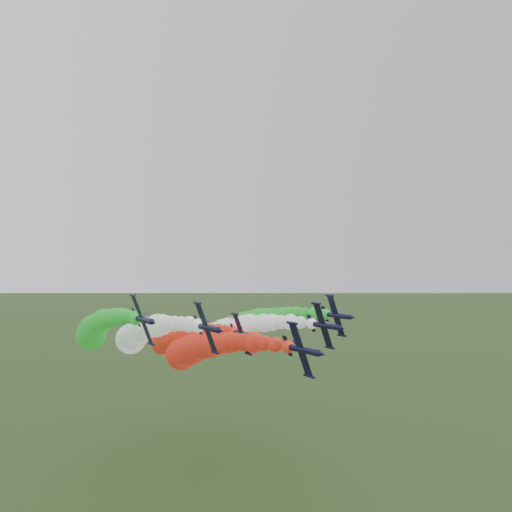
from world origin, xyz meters
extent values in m
cylinder|color=black|center=(-5.22, -8.20, 38.46)|extent=(1.36, 8.58, 1.36)
cone|color=black|center=(-5.22, -13.25, 38.46)|extent=(1.24, 1.72, 1.24)
cone|color=black|center=(-5.22, -3.53, 38.46)|extent=(1.24, 0.86, 1.24)
ellipsoid|color=black|center=(-4.87, -10.11, 38.60)|extent=(0.82, 1.79, 0.94)
cube|color=black|center=(-5.36, -8.39, 38.41)|extent=(3.48, 1.81, 8.55)
cylinder|color=black|center=(-7.04, -8.39, 42.66)|extent=(0.54, 2.48, 0.54)
cylinder|color=black|center=(-3.67, -8.39, 34.15)|extent=(0.54, 2.48, 0.54)
cube|color=black|center=(-4.21, -4.58, 38.86)|extent=(2.09, 1.43, 0.93)
cube|color=black|center=(-5.09, -4.58, 38.51)|extent=(1.42, 1.05, 3.40)
sphere|color=red|center=(-5.22, -4.86, 38.46)|extent=(2.13, 2.13, 2.13)
sphere|color=red|center=(-5.20, -1.33, 38.34)|extent=(2.57, 2.57, 2.57)
sphere|color=red|center=(-5.11, 2.20, 38.10)|extent=(2.70, 2.70, 2.70)
sphere|color=red|center=(-4.98, 5.74, 37.76)|extent=(3.87, 3.87, 3.87)
sphere|color=red|center=(-4.78, 9.27, 37.35)|extent=(3.32, 3.32, 3.32)
sphere|color=red|center=(-4.53, 12.81, 36.88)|extent=(3.61, 3.61, 3.61)
sphere|color=red|center=(-4.23, 16.34, 36.34)|extent=(4.26, 4.26, 4.26)
sphere|color=red|center=(-3.87, 19.87, 35.75)|extent=(4.26, 4.26, 4.26)
sphere|color=red|center=(-3.45, 23.41, 35.10)|extent=(5.53, 5.53, 5.53)
sphere|color=red|center=(-2.98, 26.94, 34.41)|extent=(5.66, 5.66, 5.66)
sphere|color=red|center=(-2.46, 30.48, 33.66)|extent=(5.51, 5.51, 5.51)
sphere|color=red|center=(-1.87, 34.01, 32.87)|extent=(6.35, 6.35, 6.35)
sphere|color=red|center=(-1.24, 37.54, 32.04)|extent=(6.91, 6.91, 6.91)
sphere|color=red|center=(-0.54, 41.08, 31.16)|extent=(7.32, 7.32, 7.32)
sphere|color=red|center=(0.20, 44.61, 30.24)|extent=(6.65, 6.65, 6.65)
sphere|color=red|center=(1.01, 48.15, 29.28)|extent=(7.68, 7.68, 7.68)
sphere|color=red|center=(1.86, 51.68, 28.29)|extent=(8.17, 8.17, 8.17)
cylinder|color=black|center=(-14.61, 5.37, 41.08)|extent=(1.36, 8.58, 1.36)
cone|color=black|center=(-14.61, 0.31, 41.08)|extent=(1.24, 1.72, 1.24)
cone|color=black|center=(-14.61, 10.04, 41.08)|extent=(1.24, 0.86, 1.24)
ellipsoid|color=black|center=(-14.26, 3.46, 41.22)|extent=(0.82, 1.79, 0.94)
cube|color=black|center=(-14.74, 5.18, 41.03)|extent=(3.48, 1.81, 8.55)
cylinder|color=black|center=(-16.43, 5.18, 45.28)|extent=(0.54, 2.48, 0.54)
cylinder|color=black|center=(-13.06, 5.18, 36.78)|extent=(0.54, 2.48, 0.54)
cube|color=black|center=(-13.59, 8.99, 41.49)|extent=(2.09, 1.43, 0.93)
cube|color=black|center=(-14.48, 8.99, 41.14)|extent=(1.42, 1.05, 3.40)
sphere|color=white|center=(-14.61, 8.70, 41.08)|extent=(2.49, 2.49, 2.49)
sphere|color=white|center=(-14.58, 12.24, 40.96)|extent=(2.94, 2.94, 2.94)
sphere|color=white|center=(-14.50, 15.77, 40.72)|extent=(2.73, 2.73, 2.73)
sphere|color=white|center=(-14.36, 19.30, 40.38)|extent=(3.02, 3.02, 3.02)
sphere|color=white|center=(-14.17, 22.84, 39.98)|extent=(3.28, 3.28, 3.28)
sphere|color=white|center=(-13.92, 26.37, 39.50)|extent=(4.26, 4.26, 4.26)
sphere|color=white|center=(-13.61, 29.91, 38.96)|extent=(4.87, 4.87, 4.87)
sphere|color=white|center=(-13.25, 33.44, 38.37)|extent=(4.06, 4.06, 4.06)
sphere|color=white|center=(-12.84, 36.97, 37.73)|extent=(4.88, 4.88, 4.88)
sphere|color=white|center=(-12.37, 40.51, 37.03)|extent=(5.28, 5.28, 5.28)
sphere|color=white|center=(-11.84, 44.04, 36.29)|extent=(5.27, 5.27, 5.27)
sphere|color=white|center=(-11.26, 47.58, 35.50)|extent=(6.24, 6.24, 6.24)
sphere|color=white|center=(-10.62, 51.11, 34.66)|extent=(6.70, 6.70, 6.70)
sphere|color=white|center=(-9.93, 54.64, 33.78)|extent=(6.55, 6.55, 6.55)
sphere|color=white|center=(-9.18, 58.18, 32.87)|extent=(6.44, 6.44, 6.44)
sphere|color=white|center=(-8.38, 61.71, 31.91)|extent=(8.11, 8.11, 8.11)
sphere|color=white|center=(-7.52, 65.25, 30.91)|extent=(6.85, 6.85, 6.85)
cylinder|color=black|center=(8.47, 2.51, 40.28)|extent=(1.36, 8.58, 1.36)
cone|color=black|center=(8.47, -2.55, 40.28)|extent=(1.24, 1.72, 1.24)
cone|color=black|center=(8.47, 7.18, 40.28)|extent=(1.24, 0.86, 1.24)
ellipsoid|color=black|center=(8.82, 0.60, 40.42)|extent=(0.82, 1.79, 0.94)
cube|color=black|center=(8.34, 2.31, 40.23)|extent=(3.48, 1.81, 8.55)
cylinder|color=black|center=(6.65, 2.31, 44.48)|extent=(0.54, 2.48, 0.54)
cylinder|color=black|center=(10.02, 2.31, 35.98)|extent=(0.54, 2.48, 0.54)
cube|color=black|center=(9.49, 6.13, 40.69)|extent=(2.09, 1.43, 0.93)
cube|color=black|center=(8.60, 6.13, 40.33)|extent=(1.42, 1.05, 3.40)
sphere|color=white|center=(8.47, 5.84, 40.28)|extent=(2.17, 2.17, 2.17)
sphere|color=white|center=(8.50, 9.38, 40.16)|extent=(2.51, 2.51, 2.51)
sphere|color=white|center=(8.58, 12.91, 39.92)|extent=(3.36, 3.36, 3.36)
sphere|color=white|center=(8.72, 16.44, 39.58)|extent=(3.05, 3.05, 3.05)
sphere|color=white|center=(8.91, 19.98, 39.17)|extent=(3.73, 3.73, 3.73)
sphere|color=white|center=(9.16, 23.51, 38.70)|extent=(4.18, 4.18, 4.18)
sphere|color=white|center=(9.47, 27.05, 38.16)|extent=(3.94, 3.94, 3.94)
sphere|color=white|center=(9.83, 30.58, 37.57)|extent=(5.16, 5.16, 5.16)
sphere|color=white|center=(10.24, 34.11, 36.93)|extent=(5.29, 5.29, 5.29)
sphere|color=white|center=(10.71, 37.65, 36.23)|extent=(4.73, 4.73, 4.73)
sphere|color=white|center=(11.24, 41.18, 35.49)|extent=(5.11, 5.11, 5.11)
sphere|color=white|center=(11.82, 44.72, 34.70)|extent=(6.43, 6.43, 6.43)
sphere|color=white|center=(12.46, 48.25, 33.86)|extent=(6.84, 6.84, 6.84)
sphere|color=white|center=(13.15, 51.78, 32.98)|extent=(6.45, 6.45, 6.45)
sphere|color=white|center=(13.90, 55.32, 32.06)|extent=(7.15, 7.15, 7.15)
sphere|color=white|center=(14.70, 58.85, 31.11)|extent=(7.96, 7.96, 7.96)
sphere|color=white|center=(15.56, 62.39, 30.11)|extent=(7.94, 7.94, 7.94)
cylinder|color=black|center=(-23.15, 12.51, 42.29)|extent=(1.36, 8.58, 1.36)
cone|color=black|center=(-23.15, 7.46, 42.29)|extent=(1.24, 1.72, 1.24)
cone|color=black|center=(-23.15, 17.18, 42.29)|extent=(1.24, 0.86, 1.24)
ellipsoid|color=black|center=(-22.80, 10.60, 42.43)|extent=(0.82, 1.79, 0.94)
cube|color=black|center=(-23.29, 12.32, 42.24)|extent=(3.48, 1.81, 8.55)
cylinder|color=black|center=(-24.97, 12.32, 46.49)|extent=(0.54, 2.48, 0.54)
cylinder|color=black|center=(-21.60, 12.32, 37.98)|extent=(0.54, 2.48, 0.54)
cube|color=black|center=(-22.14, 16.13, 42.69)|extent=(2.09, 1.43, 0.93)
cube|color=black|center=(-23.02, 16.13, 42.34)|extent=(1.42, 1.05, 3.40)
sphere|color=green|center=(-23.15, 15.85, 42.29)|extent=(2.59, 2.59, 2.59)
sphere|color=green|center=(-23.13, 19.38, 42.17)|extent=(2.52, 2.52, 2.52)
sphere|color=green|center=(-23.04, 22.91, 41.92)|extent=(3.10, 3.10, 3.10)
sphere|color=green|center=(-22.91, 26.45, 41.59)|extent=(3.44, 3.44, 3.44)
sphere|color=green|center=(-22.71, 29.98, 41.18)|extent=(3.70, 3.70, 3.70)
sphere|color=green|center=(-22.46, 33.52, 40.71)|extent=(3.95, 3.95, 3.95)
sphere|color=green|center=(-22.16, 37.05, 40.17)|extent=(4.34, 4.34, 4.34)
sphere|color=green|center=(-21.80, 40.58, 39.58)|extent=(5.03, 5.03, 5.03)
sphere|color=green|center=(-21.38, 44.12, 38.93)|extent=(4.61, 4.61, 4.61)
sphere|color=green|center=(-20.91, 47.65, 38.24)|extent=(4.90, 4.90, 4.90)
sphere|color=green|center=(-20.39, 51.19, 37.49)|extent=(5.55, 5.55, 5.55)
sphere|color=green|center=(-19.80, 54.72, 36.70)|extent=(6.21, 6.21, 6.21)
sphere|color=green|center=(-19.17, 58.25, 35.87)|extent=(7.02, 7.02, 7.02)
sphere|color=green|center=(-18.47, 61.79, 34.99)|extent=(7.29, 7.29, 7.29)
sphere|color=green|center=(-17.73, 65.32, 34.07)|extent=(7.62, 7.62, 7.62)
sphere|color=green|center=(-16.92, 68.85, 33.11)|extent=(7.15, 7.15, 7.15)
sphere|color=green|center=(-16.06, 72.39, 32.11)|extent=(8.14, 8.14, 8.14)
cylinder|color=black|center=(17.79, 9.29, 41.11)|extent=(1.36, 8.58, 1.36)
cone|color=black|center=(17.79, 4.24, 41.11)|extent=(1.24, 1.72, 1.24)
cone|color=black|center=(17.79, 13.96, 41.11)|extent=(1.24, 0.86, 1.24)
ellipsoid|color=black|center=(18.15, 7.38, 41.25)|extent=(0.82, 1.79, 0.94)
cube|color=black|center=(17.66, 9.10, 41.06)|extent=(3.48, 1.81, 8.55)
cylinder|color=black|center=(15.97, 9.10, 45.31)|extent=(0.54, 2.48, 0.54)
cylinder|color=black|center=(19.34, 9.10, 36.80)|extent=(0.54, 2.48, 0.54)
cube|color=black|center=(18.81, 12.91, 41.51)|extent=(2.09, 1.43, 0.93)
cube|color=black|center=(17.92, 12.91, 41.16)|extent=(1.42, 1.05, 3.40)
sphere|color=green|center=(17.79, 12.63, 41.11)|extent=(2.44, 2.44, 2.44)
sphere|color=green|center=(17.82, 16.16, 40.99)|extent=(3.08, 3.08, 3.08)
sphere|color=green|center=(17.90, 19.69, 40.75)|extent=(2.69, 2.69, 2.69)
sphere|color=green|center=(18.04, 23.23, 40.41)|extent=(3.34, 3.34, 3.34)
sphere|color=green|center=(18.23, 26.76, 40.00)|extent=(3.59, 3.59, 3.59)
sphere|color=green|center=(18.48, 30.30, 39.53)|extent=(3.78, 3.78, 3.78)
sphere|color=green|center=(18.79, 33.83, 38.99)|extent=(4.08, 4.08, 4.08)
sphere|color=green|center=(19.15, 37.36, 38.40)|extent=(4.44, 4.44, 4.44)
sphere|color=green|center=(19.56, 40.90, 37.75)|extent=(5.34, 5.34, 5.34)
sphere|color=green|center=(20.03, 44.43, 37.06)|extent=(5.56, 5.56, 5.56)
sphere|color=green|center=(20.56, 47.97, 36.31)|extent=(5.51, 5.51, 5.51)
sphere|color=green|center=(21.14, 51.50, 35.52)|extent=(6.14, 6.14, 6.14)
sphere|color=green|center=(21.78, 55.03, 34.69)|extent=(6.37, 6.37, 6.37)
sphere|color=green|center=(22.47, 58.57, 33.81)|extent=(6.01, 6.01, 6.01)
sphere|color=green|center=(23.22, 62.10, 32.89)|extent=(7.07, 7.07, 7.07)
sphere|color=green|center=(24.02, 65.63, 31.93)|extent=(7.15, 7.15, 7.15)
sphere|color=green|center=(24.88, 69.17, 30.94)|extent=(6.95, 6.95, 6.95)
cylinder|color=black|center=(0.80, 19.33, 37.41)|extent=(1.36, 8.58, 1.36)
cone|color=black|center=(0.80, 14.28, 37.41)|extent=(1.24, 1.72, 1.24)
cone|color=black|center=(0.80, 24.01, 37.41)|extent=(1.24, 0.86, 1.24)
ellipsoid|color=black|center=(1.16, 17.43, 37.55)|extent=(0.82, 1.79, 0.94)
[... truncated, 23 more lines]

